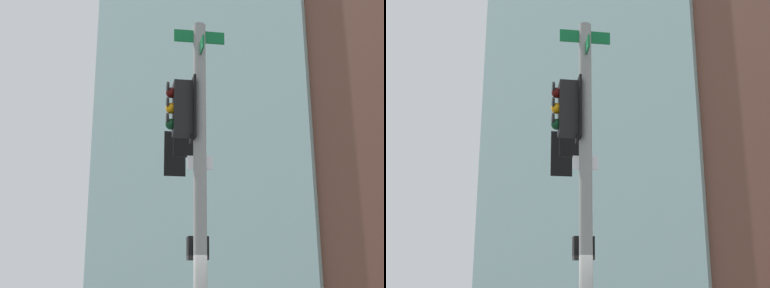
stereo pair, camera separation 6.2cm
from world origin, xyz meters
The scene contains 3 objects.
signal_pole_assembly centered at (1.11, 0.78, 4.50)m, with size 3.87×4.27×6.79m.
building_brick_midblock centered at (50.05, 15.88, 20.88)m, with size 18.79×14.83×41.76m, color #4C3328.
building_brick_farside centered at (50.88, 28.09, 27.22)m, with size 21.72×14.56×54.45m, color brown.
Camera 1 is at (-6.20, -5.69, 2.01)m, focal length 46.99 mm.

